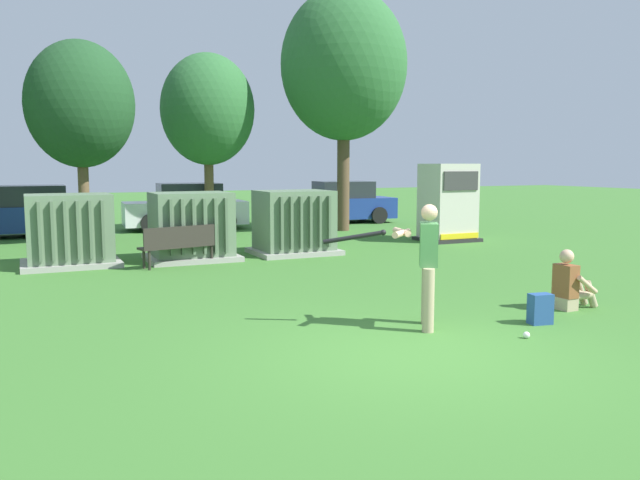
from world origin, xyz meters
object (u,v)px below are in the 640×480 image
Objects in this scene: park_bench at (180,243)px; seated_spectator at (570,286)px; transformer_west at (70,231)px; backpack at (540,309)px; transformer_mid_west at (191,227)px; batter at (424,259)px; parked_car_right_of_center at (186,208)px; parked_car_rightmost at (341,203)px; generator_enclosure at (448,203)px; sports_ball at (526,335)px; parked_car_left_of_center at (26,213)px; transformer_mid_east at (294,223)px.

seated_spectator is at bearing -55.85° from park_bench.
backpack is (5.77, -8.54, -0.57)m from transformer_west.
batter reaches higher than transformer_mid_west.
seated_spectator is (6.90, -8.00, -0.41)m from transformer_west.
parked_car_right_of_center reaches higher than seated_spectator.
transformer_mid_west is 10.69m from parked_car_rightmost.
parked_car_right_of_center is at bearing 133.28° from generator_enclosure.
park_bench is 1.91× the size of seated_spectator.
generator_enclosure is 2.39× the size of seated_spectator.
transformer_mid_west is (2.71, -0.24, 0.00)m from transformer_west.
park_bench is 8.46m from sports_ball.
transformer_west is 12.65m from parked_car_rightmost.
parked_car_right_of_center is (5.14, 0.20, 0.00)m from parked_car_left_of_center.
batter is at bearing -62.82° from transformer_west.
transformer_mid_east is 5.32m from generator_enclosure.
backpack is (3.06, -8.31, -0.57)m from transformer_mid_west.
parked_car_rightmost is at bearing 0.36° from parked_car_right_of_center.
park_bench is at bearing -164.62° from transformer_mid_east.
sports_ball is (2.81, -7.96, -0.49)m from park_bench.
transformer_mid_east is 23.33× the size of sports_ball.
transformer_west is 5.36m from transformer_mid_east.
seated_spectator is 0.22× the size of parked_car_rightmost.
transformer_west is 2.51m from park_bench.
sports_ball is (0.92, -1.06, -0.93)m from batter.
transformer_mid_east is at bearing 101.29° from seated_spectator.
transformer_west is 7.01m from parked_car_left_of_center.
batter is 15.78m from parked_car_left_of_center.
batter is (4.12, -8.03, 0.19)m from transformer_west.
generator_enclosure is 11.10m from sports_ball.
batter is 15.19m from parked_car_right_of_center.
parked_car_left_of_center is 5.14m from parked_car_right_of_center.
backpack is 16.41m from parked_car_rightmost.
transformer_west is 23.33× the size of sports_ball.
seated_spectator is (4.19, -7.76, -0.41)m from transformer_mid_west.
batter is 3.95× the size of backpack.
sports_ball is 2.18m from seated_spectator.
parked_car_right_of_center is (-6.31, 6.70, -0.38)m from generator_enclosure.
transformer_mid_east is 8.31m from backpack.
park_bench is 0.42× the size of parked_car_rightmost.
seated_spectator is (4.67, -6.88, -0.16)m from park_bench.
transformer_mid_east is at bearing 15.38° from park_bench.
parked_car_rightmost is (7.69, 7.43, -0.04)m from transformer_mid_west.
transformer_west is at bearing -121.01° from parked_car_right_of_center.
transformer_mid_west is 0.50× the size of parked_car_left_of_center.
batter reaches higher than backpack.
transformer_mid_east and parked_car_left_of_center have the same top height.
transformer_mid_west is 1.21× the size of batter.
batter is 2.84m from seated_spectator.
transformer_west is at bearing -145.32° from parked_car_rightmost.
batter reaches higher than parked_car_right_of_center.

